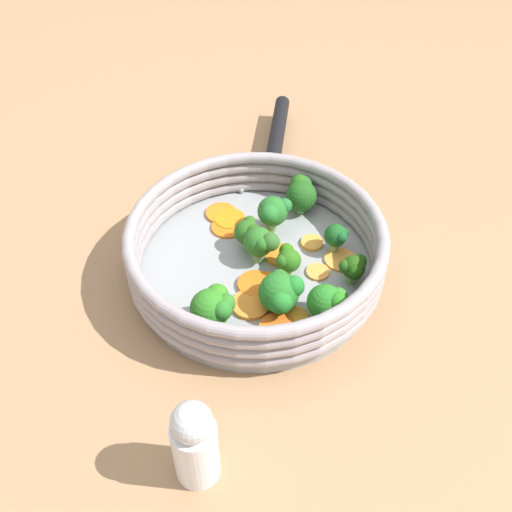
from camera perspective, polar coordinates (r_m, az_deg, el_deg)
The scene contains 31 objects.
ground_plane at distance 0.76m, azimuth 0.00°, elevation -1.70°, with size 4.00×4.00×0.00m, color #A27852.
skillet at distance 0.75m, azimuth 0.00°, elevation -1.26°, with size 0.30×0.30×0.02m, color #939699.
skillet_rim_wall at distance 0.72m, azimuth 0.00°, elevation 0.90°, with size 0.32×0.32×0.06m.
skillet_handle at distance 0.94m, azimuth 1.94°, elevation 11.06°, with size 0.02×0.02×0.22m, color black.
skillet_rivet_left at distance 0.84m, azimuth 3.71°, elevation 5.92°, with size 0.01×0.01×0.01m, color #989A98.
skillet_rivet_right at distance 0.85m, azimuth -1.43°, elevation 6.32°, with size 0.01×0.01×0.01m, color #989A9B.
carrot_slice_0 at distance 0.72m, azimuth -0.09°, elevation -2.71°, with size 0.04×0.04×0.01m, color orange.
carrot_slice_1 at distance 0.82m, azimuth 1.75°, elevation 4.44°, with size 0.03×0.03×0.01m, color orange.
carrot_slice_2 at distance 0.81m, azimuth -2.51°, elevation 3.54°, with size 0.04×0.04×0.00m, color orange.
carrot_slice_3 at distance 0.74m, azimuth 5.90°, elevation -1.52°, with size 0.03×0.03×0.00m, color #F9963F.
carrot_slice_4 at distance 0.77m, azimuth 5.35°, elevation 1.27°, with size 0.03×0.03×0.00m, color #F29B3B.
carrot_slice_5 at distance 0.70m, azimuth -0.49°, elevation -4.63°, with size 0.05×0.05×0.01m, color orange.
carrot_slice_6 at distance 0.80m, azimuth -2.73°, elevation 2.78°, with size 0.04×0.04×0.00m, color orange.
carrot_slice_7 at distance 0.76m, azimuth 2.30°, elevation 0.14°, with size 0.04×0.04×0.00m, color orange.
carrot_slice_8 at distance 0.69m, azimuth 3.76°, elevation -5.90°, with size 0.03×0.03×0.01m, color orange.
carrot_slice_9 at distance 0.76m, azimuth 8.05°, elevation -0.34°, with size 0.04×0.04×0.00m, color #F99D41.
carrot_slice_10 at distance 0.68m, azimuth 2.10°, elevation -6.92°, with size 0.04×0.04×0.01m, color orange.
carrot_slice_11 at distance 0.78m, azimuth 0.09°, elevation 1.78°, with size 0.04×0.04×0.00m, color #F79C42.
carrot_slice_12 at distance 0.82m, azimuth -3.36°, elevation 4.10°, with size 0.04×0.04×0.00m, color orange.
carrot_slice_13 at distance 0.72m, azimuth 1.25°, elevation -2.83°, with size 0.04×0.04×0.01m, color orange.
broccoli_floret_0 at distance 0.72m, azimuth 9.27°, elevation -1.10°, with size 0.03×0.04×0.04m.
broccoli_floret_1 at distance 0.75m, azimuth -0.71°, elevation 2.33°, with size 0.04×0.04×0.04m.
broccoli_floret_2 at distance 0.77m, azimuth 1.85°, elevation 4.18°, with size 0.04×0.05×0.05m.
broccoli_floret_3 at distance 0.66m, azimuth -4.11°, elevation -4.87°, with size 0.05×0.05×0.05m.
broccoli_floret_4 at distance 0.81m, azimuth 4.33°, elevation 6.09°, with size 0.04×0.05×0.05m.
broccoli_floret_5 at distance 0.67m, azimuth 6.92°, elevation -4.34°, with size 0.05×0.04×0.05m.
broccoli_floret_6 at distance 0.75m, azimuth 7.70°, elevation 1.88°, with size 0.03×0.03×0.04m.
broccoli_floret_7 at distance 0.72m, azimuth 3.07°, elevation -0.25°, with size 0.03×0.03×0.04m.
broccoli_floret_8 at distance 0.68m, azimuth 2.35°, elevation -3.46°, with size 0.05×0.06×0.05m.
broccoli_floret_9 at distance 0.73m, azimuth 0.66°, elevation 1.20°, with size 0.04×0.04×0.05m.
salt_shaker at distance 0.57m, azimuth -5.87°, elevation -17.30°, with size 0.04×0.04×0.11m.
Camera 1 is at (0.17, -0.49, 0.55)m, focal length 42.00 mm.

